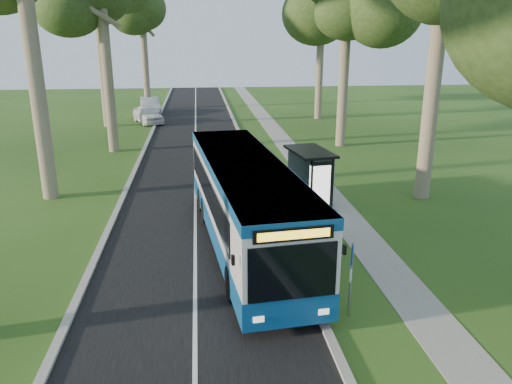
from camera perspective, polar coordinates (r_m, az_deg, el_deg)
ground at (r=18.12m, az=4.26°, el=-7.30°), size 120.00×120.00×0.00m
road at (r=27.21m, az=-6.94°, el=1.24°), size 7.00×100.00×0.02m
kerb_east at (r=27.38m, az=0.40°, el=1.59°), size 0.25×100.00×0.12m
kerb_west at (r=27.46m, az=-14.26°, el=1.08°), size 0.25×100.00×0.12m
centre_line at (r=27.21m, az=-6.94°, el=1.27°), size 0.12×100.00×0.00m
footpath at (r=27.91m, az=6.52°, el=1.67°), size 1.50×100.00×0.02m
bus at (r=18.23m, az=-1.24°, el=-1.34°), size 3.80×12.55×3.27m
bus_stop_sign at (r=14.13m, az=10.82°, el=-8.82°), size 0.15×0.30×2.22m
bus_shelter at (r=22.88m, az=6.72°, el=2.72°), size 2.06×3.18×2.54m
litter_bin at (r=19.61m, az=6.01°, el=-3.78°), size 0.56×0.56×0.98m
car_white at (r=46.06m, az=-12.25°, el=8.66°), size 3.39×4.91×1.55m
car_silver at (r=51.19m, az=-11.99°, el=9.59°), size 2.50×5.18×1.64m
tree_west_e at (r=54.46m, az=-12.96°, el=20.18°), size 5.20×5.20×14.11m
tree_east_d at (r=47.56m, az=7.56°, el=20.97°), size 5.20×5.20×14.21m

